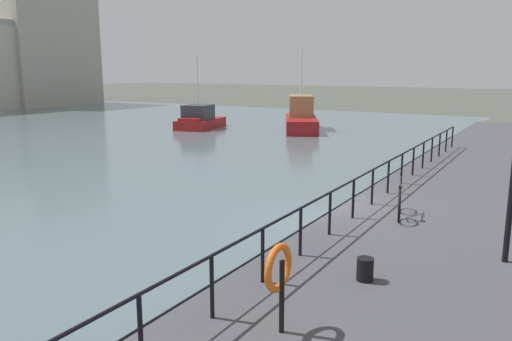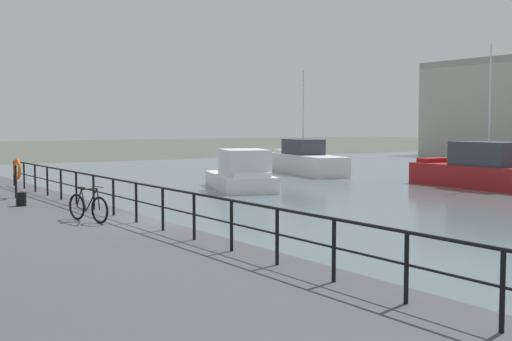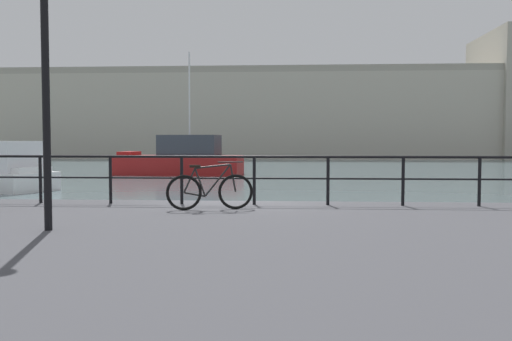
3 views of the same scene
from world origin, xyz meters
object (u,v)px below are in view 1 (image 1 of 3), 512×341
object	(u,v)px
moored_harbor_tender	(200,119)
parked_bicycle	(399,203)
moored_blue_motorboat	(301,117)
mooring_bollard	(365,269)
life_ring_stand	(279,271)

from	to	relation	value
moored_harbor_tender	parked_bicycle	distance (m)	28.07
moored_harbor_tender	moored_blue_motorboat	xyz separation A→B (m)	(3.22, -7.35, 0.28)
moored_harbor_tender	mooring_bollard	xyz separation A→B (m)	(-23.29, -21.49, 0.21)
moored_harbor_tender	mooring_bollard	world-z (taller)	moored_harbor_tender
mooring_bollard	life_ring_stand	distance (m)	2.66
moored_harbor_tender	life_ring_stand	distance (m)	33.25
moored_blue_motorboat	mooring_bollard	bearing A→B (deg)	-179.62
moored_blue_motorboat	life_ring_stand	distance (m)	32.05
moored_harbor_tender	life_ring_stand	size ratio (longest dim) A/B	4.01
mooring_bollard	parked_bicycle	bearing A→B (deg)	7.42
moored_blue_motorboat	life_ring_stand	size ratio (longest dim) A/B	5.37
moored_blue_motorboat	moored_harbor_tender	bearing A→B (deg)	85.93
parked_bicycle	mooring_bollard	xyz separation A→B (m)	(-4.54, -0.59, -0.17)
moored_harbor_tender	parked_bicycle	xyz separation A→B (m)	(-18.74, -20.90, 0.38)
mooring_bollard	moored_harbor_tender	bearing A→B (deg)	42.70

